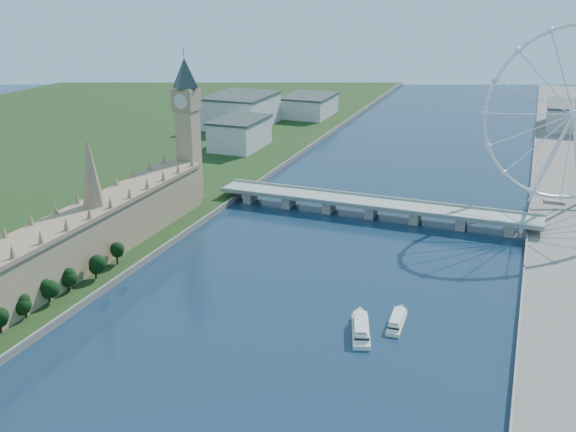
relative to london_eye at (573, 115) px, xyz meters
The scene contains 7 objects.
parliament_range 313.29m from the london_eye, 143.26° to the right, with size 24.00×200.00×70.00m.
big_ben 259.68m from the london_eye, 162.73° to the right, with size 20.02×20.02×110.00m.
westminster_bridge 145.38m from the london_eye, 155.34° to the right, with size 220.00×22.00×9.50m.
london_eye is the anchor object (origin of this frame).
city_skyline 226.06m from the london_eye, 111.50° to the left, with size 505.00×280.00×32.00m.
tour_boat_near 238.34m from the london_eye, 112.27° to the right, with size 8.03×31.36×6.94m, color white, non-canonical shape.
tour_boat_far 221.35m from the london_eye, 110.26° to the right, with size 6.62×26.11×5.73m, color #EDEAC6, non-canonical shape.
Camera 1 is at (93.65, -106.78, 150.58)m, focal length 40.00 mm.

